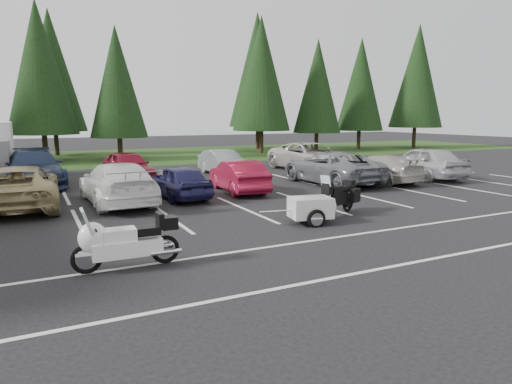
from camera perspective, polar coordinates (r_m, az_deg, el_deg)
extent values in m
plane|color=black|center=(14.81, -1.56, -3.03)|extent=(120.00, 120.00, 0.00)
cube|color=#203912|center=(37.75, -17.19, 4.21)|extent=(80.00, 16.00, 0.01)
cube|color=slate|center=(68.93, -18.20, 6.37)|extent=(70.00, 50.00, 0.02)
cube|color=silver|center=(16.61, -4.48, -1.66)|extent=(32.00, 16.00, 0.01)
cylinder|color=#332316|center=(36.08, -24.88, 5.61)|extent=(0.36, 0.36, 2.62)
cone|color=black|center=(36.18, -25.47, 13.89)|extent=(4.80, 4.80, 9.27)
cylinder|color=#332316|center=(35.31, -16.63, 5.73)|extent=(0.36, 0.36, 2.26)
cone|color=black|center=(35.33, -16.98, 13.05)|extent=(4.14, 4.14, 7.99)
cylinder|color=#332316|center=(39.64, 0.67, 6.81)|extent=(0.36, 0.36, 2.69)
cone|color=black|center=(39.75, 0.69, 14.57)|extent=(4.93, 4.93, 9.52)
cylinder|color=#332316|center=(42.19, 7.56, 6.65)|extent=(0.36, 0.36, 2.33)
cone|color=black|center=(42.22, 7.70, 12.97)|extent=(4.27, 4.27, 8.24)
cylinder|color=#332316|center=(46.11, 12.72, 6.82)|extent=(0.36, 0.36, 2.47)
cone|color=black|center=(46.16, 12.95, 12.96)|extent=(4.53, 4.53, 8.76)
cylinder|color=#332316|center=(49.19, 19.16, 6.90)|extent=(0.36, 0.36, 2.83)
cone|color=black|center=(49.31, 19.53, 13.48)|extent=(5.19, 5.19, 10.03)
cylinder|color=#332316|center=(40.71, -23.69, 6.10)|extent=(0.36, 0.36, 2.71)
cone|color=black|center=(40.82, -24.21, 13.71)|extent=(4.97, 4.97, 9.61)
cylinder|color=#332316|center=(44.72, 0.19, 7.32)|extent=(0.36, 0.36, 3.00)
cone|color=black|center=(44.89, 0.20, 14.99)|extent=(5.50, 5.50, 10.62)
imported|color=tan|center=(17.94, -27.50, 0.55)|extent=(2.75, 5.55, 1.51)
imported|color=white|center=(17.49, -16.93, 1.05)|extent=(2.36, 5.37, 1.53)
imported|color=#1E1C48|center=(18.17, -9.62, 1.30)|extent=(1.82, 3.98, 1.32)
imported|color=maroon|center=(19.43, -2.24, 2.00)|extent=(1.76, 4.22, 1.36)
imported|color=slate|center=(22.03, 9.43, 3.04)|extent=(2.71, 5.66, 1.56)
imported|color=#AFABA0|center=(23.14, 15.14, 2.87)|extent=(2.12, 4.71, 1.34)
imported|color=#B6B5BA|center=(25.26, 20.19, 3.51)|extent=(2.30, 5.00, 1.66)
imported|color=#192440|center=(23.36, -26.02, 2.70)|extent=(2.72, 5.89, 1.67)
imported|color=maroon|center=(23.21, -15.71, 3.08)|extent=(2.15, 4.57, 1.51)
imported|color=gray|center=(25.20, -4.15, 3.70)|extent=(1.59, 4.13, 1.34)
imported|color=beige|center=(27.24, 6.77, 4.42)|extent=(3.06, 6.09, 1.66)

